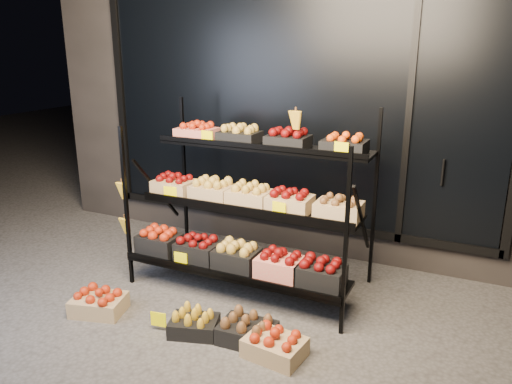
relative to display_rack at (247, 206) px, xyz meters
The scene contains 8 objects.
ground 0.99m from the display_rack, 89.42° to the right, with size 24.00×24.00×0.00m, color #514F4C.
building 2.21m from the display_rack, 89.82° to the left, with size 6.00×2.08×3.50m.
display_rack is the anchor object (origin of this frame).
tag_floor_a 1.27m from the display_rack, 106.19° to the right, with size 0.13×0.01×0.12m, color #FFEF00.
floor_crate_left 1.51m from the display_rack, 132.79° to the right, with size 0.49×0.41×0.21m.
floor_crate_midleft 1.15m from the display_rack, 90.90° to the right, with size 0.43×0.37×0.19m.
floor_crate_midright 1.33m from the display_rack, 53.66° to the right, with size 0.45×0.36×0.21m.
floor_crate_right 1.16m from the display_rack, 63.77° to the right, with size 0.43×0.32×0.21m.
Camera 1 is at (1.88, -3.22, 2.20)m, focal length 35.00 mm.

